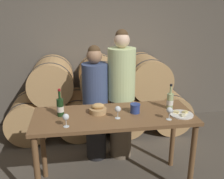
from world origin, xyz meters
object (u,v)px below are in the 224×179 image
object	(u,v)px
person_left	(95,104)
wine_glass_center	(170,111)
wine_glass_left	(118,110)
tasting_table	(114,125)
cheese_plate	(181,114)
wine_bottle_red	(60,107)
person_right	(121,96)
wine_bottle_white	(170,101)
wine_glass_far_left	(66,117)
blue_crock	(135,108)
bread_basket	(98,109)

from	to	relation	value
person_left	wine_glass_center	distance (m)	1.14
wine_glass_left	tasting_table	bearing A→B (deg)	104.13
cheese_plate	wine_bottle_red	bearing A→B (deg)	172.18
person_right	wine_bottle_red	distance (m)	1.00
person_right	wine_bottle_white	xyz separation A→B (m)	(0.47, -0.58, 0.11)
wine_glass_far_left	wine_bottle_red	bearing A→B (deg)	102.79
tasting_table	cheese_plate	bearing A→B (deg)	-9.41
wine_bottle_red	wine_glass_left	xyz separation A→B (m)	(0.61, -0.16, -0.00)
wine_bottle_white	wine_glass_center	world-z (taller)	wine_bottle_white
person_left	wine_bottle_red	bearing A→B (deg)	-126.09
wine_glass_left	person_left	bearing A→B (deg)	103.21
blue_crock	wine_glass_far_left	distance (m)	0.80
tasting_table	wine_bottle_white	xyz separation A→B (m)	(0.68, 0.08, 0.22)
bread_basket	wine_bottle_white	bearing A→B (deg)	0.47
person_left	wine_glass_far_left	xyz separation A→B (m)	(-0.37, -0.88, 0.21)
wine_bottle_white	wine_glass_center	distance (m)	0.32
bread_basket	cheese_plate	xyz separation A→B (m)	(0.91, -0.19, -0.04)
blue_crock	person_left	bearing A→B (deg)	121.96
wine_glass_far_left	blue_crock	bearing A→B (deg)	17.53
blue_crock	wine_glass_center	distance (m)	0.40
blue_crock	bread_basket	xyz separation A→B (m)	(-0.42, 0.05, -0.01)
tasting_table	bread_basket	xyz separation A→B (m)	(-0.17, 0.07, 0.17)
wine_bottle_white	blue_crock	world-z (taller)	wine_bottle_white
wine_bottle_red	cheese_plate	distance (m)	1.34
person_right	cheese_plate	bearing A→B (deg)	-55.39
wine_bottle_red	tasting_table	bearing A→B (deg)	-5.80
person_right	wine_glass_center	world-z (taller)	person_right
person_right	wine_glass_left	distance (m)	0.79
wine_glass_center	person_left	bearing A→B (deg)	129.42
person_left	person_right	distance (m)	0.37
cheese_plate	wine_glass_far_left	size ratio (longest dim) A/B	1.85
wine_glass_center	cheese_plate	bearing A→B (deg)	27.32
wine_bottle_white	wine_glass_left	xyz separation A→B (m)	(-0.65, -0.18, 0.00)
person_right	wine_glass_center	distance (m)	0.95
blue_crock	tasting_table	bearing A→B (deg)	-175.93
wine_bottle_red	wine_bottle_white	xyz separation A→B (m)	(1.26, 0.02, -0.00)
tasting_table	cheese_plate	distance (m)	0.76
person_right	wine_bottle_white	world-z (taller)	person_right
bread_basket	wine_glass_center	bearing A→B (deg)	-21.36
cheese_plate	wine_glass_left	world-z (taller)	wine_glass_left
wine_bottle_red	wine_glass_far_left	bearing A→B (deg)	-77.21
wine_glass_far_left	wine_glass_left	bearing A→B (deg)	12.65
cheese_plate	tasting_table	bearing A→B (deg)	170.59
wine_bottle_red	bread_basket	size ratio (longest dim) A/B	1.61
person_left	wine_bottle_red	size ratio (longest dim) A/B	5.17
cheese_plate	person_left	bearing A→B (deg)	138.98
tasting_table	person_right	distance (m)	0.69
wine_bottle_red	cheese_plate	size ratio (longest dim) A/B	1.20
blue_crock	cheese_plate	bearing A→B (deg)	-15.79
wine_bottle_white	wine_glass_far_left	world-z (taller)	wine_bottle_white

